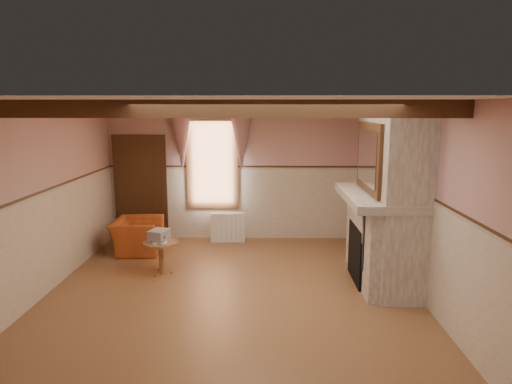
{
  "coord_description": "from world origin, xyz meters",
  "views": [
    {
      "loc": [
        0.5,
        -6.34,
        2.71
      ],
      "look_at": [
        0.35,
        0.8,
        1.39
      ],
      "focal_mm": 32.0,
      "sensor_mm": 36.0,
      "label": 1
    }
  ],
  "objects_px": {
    "oil_lamp": "(369,177)",
    "armchair": "(137,236)",
    "radiator": "(228,227)",
    "bowl": "(379,190)",
    "side_table": "(161,258)",
    "mantel_clock": "(368,179)"
  },
  "relations": [
    {
      "from": "radiator",
      "to": "oil_lamp",
      "type": "xyz_separation_m",
      "value": [
        2.52,
        -1.44,
        1.26
      ]
    },
    {
      "from": "mantel_clock",
      "to": "oil_lamp",
      "type": "relative_size",
      "value": 0.86
    },
    {
      "from": "mantel_clock",
      "to": "oil_lamp",
      "type": "height_order",
      "value": "oil_lamp"
    },
    {
      "from": "armchair",
      "to": "side_table",
      "type": "height_order",
      "value": "armchair"
    },
    {
      "from": "side_table",
      "to": "mantel_clock",
      "type": "xyz_separation_m",
      "value": [
        3.46,
        0.59,
        1.25
      ]
    },
    {
      "from": "side_table",
      "to": "mantel_clock",
      "type": "distance_m",
      "value": 3.73
    },
    {
      "from": "side_table",
      "to": "radiator",
      "type": "relative_size",
      "value": 0.82
    },
    {
      "from": "bowl",
      "to": "oil_lamp",
      "type": "height_order",
      "value": "oil_lamp"
    },
    {
      "from": "armchair",
      "to": "side_table",
      "type": "distance_m",
      "value": 1.37
    },
    {
      "from": "side_table",
      "to": "radiator",
      "type": "height_order",
      "value": "radiator"
    },
    {
      "from": "bowl",
      "to": "mantel_clock",
      "type": "bearing_deg",
      "value": 90.0
    },
    {
      "from": "mantel_clock",
      "to": "armchair",
      "type": "bearing_deg",
      "value": 172.1
    },
    {
      "from": "armchair",
      "to": "mantel_clock",
      "type": "relative_size",
      "value": 4.02
    },
    {
      "from": "mantel_clock",
      "to": "radiator",
      "type": "bearing_deg",
      "value": 152.82
    },
    {
      "from": "oil_lamp",
      "to": "radiator",
      "type": "bearing_deg",
      "value": 150.33
    },
    {
      "from": "oil_lamp",
      "to": "mantel_clock",
      "type": "bearing_deg",
      "value": 90.0
    },
    {
      "from": "radiator",
      "to": "armchair",
      "type": "bearing_deg",
      "value": -159.4
    },
    {
      "from": "radiator",
      "to": "bowl",
      "type": "distance_m",
      "value": 3.47
    },
    {
      "from": "side_table",
      "to": "oil_lamp",
      "type": "height_order",
      "value": "oil_lamp"
    },
    {
      "from": "armchair",
      "to": "bowl",
      "type": "height_order",
      "value": "bowl"
    },
    {
      "from": "oil_lamp",
      "to": "armchair",
      "type": "bearing_deg",
      "value": 170.2
    },
    {
      "from": "side_table",
      "to": "radiator",
      "type": "bearing_deg",
      "value": 63.46
    }
  ]
}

